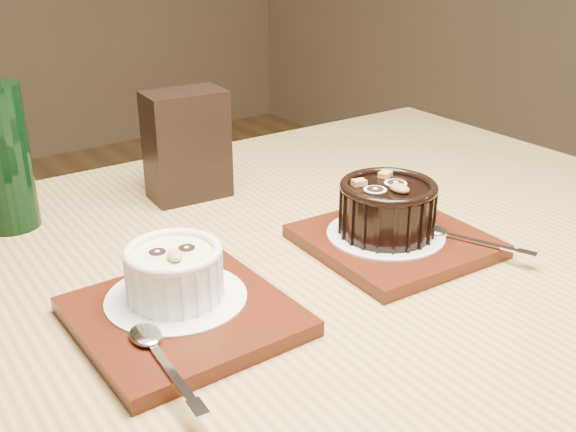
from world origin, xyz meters
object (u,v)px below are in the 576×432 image
ramekin_dark (387,206)px  condiment_stand (187,145)px  ramekin_white (174,270)px  green_bottle (0,151)px  tray_left (184,316)px  table (259,345)px  tray_right (394,241)px

ramekin_dark → condiment_stand: (-0.10, 0.26, 0.02)m
ramekin_white → green_bottle: (-0.06, 0.29, 0.05)m
tray_left → condiment_stand: bearing=59.8°
table → ramekin_white: (-0.10, -0.02, 0.13)m
tray_right → green_bottle: bearing=135.8°
ramekin_dark → ramekin_white: bearing=174.6°
table → green_bottle: 0.37m
ramekin_dark → table: bearing=164.2°
ramekin_white → ramekin_dark: bearing=15.2°
ramekin_white → condiment_stand: (0.15, 0.25, 0.03)m
ramekin_white → condiment_stand: size_ratio=0.63×
ramekin_white → ramekin_dark: 0.25m
ramekin_dark → condiment_stand: condiment_stand is taller
tray_right → condiment_stand: size_ratio=1.29×
condiment_stand → green_bottle: 0.22m
condiment_stand → green_bottle: (-0.21, 0.04, 0.02)m
tray_right → condiment_stand: 0.30m
ramekin_dark → condiment_stand: bearing=109.3°
ramekin_white → ramekin_dark: size_ratio=0.84×
condiment_stand → green_bottle: bearing=168.7°
green_bottle → condiment_stand: bearing=-11.3°
tray_left → ramekin_white: bearing=78.3°
table → condiment_stand: (0.05, 0.23, 0.16)m
table → condiment_stand: condiment_stand is taller
table → condiment_stand: bearing=78.3°
tray_left → condiment_stand: size_ratio=1.29×
ramekin_white → tray_right: (0.26, -0.02, -0.04)m
condiment_stand → ramekin_dark: bearing=-69.2°
table → ramekin_dark: 0.21m
tray_right → ramekin_dark: ramekin_dark is taller
tray_left → condiment_stand: 0.31m
green_bottle → ramekin_dark: bearing=-44.2°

